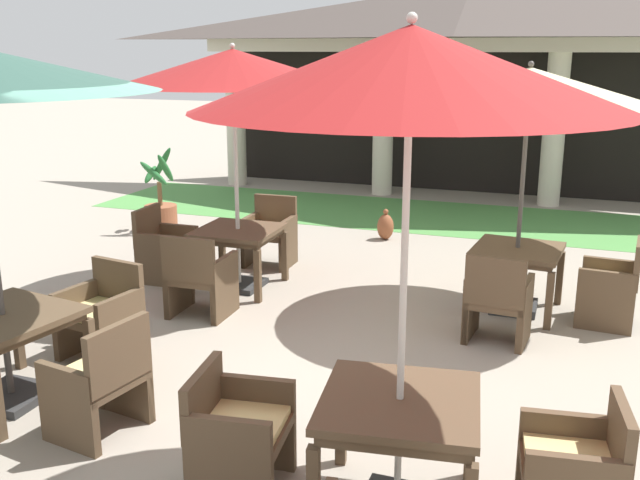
# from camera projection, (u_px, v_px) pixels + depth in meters

# --- Properties ---
(ground_plane) EXTENTS (60.00, 60.00, 0.00)m
(ground_plane) POSITION_uv_depth(u_px,v_px,m) (284.00, 414.00, 5.61)
(ground_plane) COLOR #9E9384
(background_pavilion) EXTENTS (10.48, 2.52, 3.83)m
(background_pavilion) POSITION_uv_depth(u_px,v_px,m) (471.00, 35.00, 12.88)
(background_pavilion) COLOR beige
(background_pavilion) RESTS_ON ground
(lawn_strip) EXTENTS (12.28, 2.51, 0.01)m
(lawn_strip) POSITION_uv_depth(u_px,v_px,m) (446.00, 217.00, 12.07)
(lawn_strip) COLOR #519347
(lawn_strip) RESTS_ON ground
(patio_table_near_foreground) EXTENTS (0.93, 0.93, 0.71)m
(patio_table_near_foreground) POSITION_uv_depth(u_px,v_px,m) (238.00, 237.00, 8.42)
(patio_table_near_foreground) COLOR brown
(patio_table_near_foreground) RESTS_ON ground
(patio_umbrella_near_foreground) EXTENTS (2.61, 2.61, 2.80)m
(patio_umbrella_near_foreground) POSITION_uv_depth(u_px,v_px,m) (233.00, 69.00, 7.93)
(patio_umbrella_near_foreground) COLOR #2D2D2D
(patio_umbrella_near_foreground) RESTS_ON ground
(patio_chair_near_foreground_south) EXTENTS (0.62, 0.59, 0.90)m
(patio_chair_near_foreground_south) POSITION_uv_depth(u_px,v_px,m) (199.00, 278.00, 7.57)
(patio_chair_near_foreground_south) COLOR brown
(patio_chair_near_foreground_south) RESTS_ON ground
(patio_chair_near_foreground_west) EXTENTS (0.58, 0.60, 0.89)m
(patio_chair_near_foreground_west) POSITION_uv_depth(u_px,v_px,m) (164.00, 247.00, 8.78)
(patio_chair_near_foreground_west) COLOR brown
(patio_chair_near_foreground_west) RESTS_ON ground
(patio_chair_near_foreground_north) EXTENTS (0.61, 0.56, 0.88)m
(patio_chair_near_foreground_north) POSITION_uv_depth(u_px,v_px,m) (270.00, 234.00, 9.38)
(patio_chair_near_foreground_north) COLOR brown
(patio_chair_near_foreground_north) RESTS_ON ground
(patio_table_mid_left) EXTENTS (1.04, 1.04, 0.75)m
(patio_table_mid_left) POSITION_uv_depth(u_px,v_px,m) (400.00, 414.00, 4.29)
(patio_table_mid_left) COLOR brown
(patio_table_mid_left) RESTS_ON ground
(patio_umbrella_mid_left) EXTENTS (2.34, 2.34, 2.93)m
(patio_umbrella_mid_left) POSITION_uv_depth(u_px,v_px,m) (410.00, 71.00, 3.78)
(patio_umbrella_mid_left) COLOR #2D2D2D
(patio_umbrella_mid_left) RESTS_ON ground
(patio_chair_mid_left_west) EXTENTS (0.64, 0.69, 0.81)m
(patio_chair_mid_left_west) POSITION_uv_depth(u_px,v_px,m) (237.00, 433.00, 4.56)
(patio_chair_mid_left_west) COLOR brown
(patio_chair_mid_left_west) RESTS_ON ground
(patio_chair_mid_left_east) EXTENTS (0.62, 0.62, 0.83)m
(patio_chair_mid_left_east) POSITION_uv_depth(u_px,v_px,m) (576.00, 472.00, 4.15)
(patio_chair_mid_left_east) COLOR brown
(patio_chair_mid_left_east) RESTS_ON ground
(patio_table_mid_right) EXTENTS (0.96, 0.96, 0.70)m
(patio_table_mid_right) POSITION_uv_depth(u_px,v_px,m) (517.00, 256.00, 7.67)
(patio_table_mid_right) COLOR brown
(patio_table_mid_right) RESTS_ON ground
(patio_umbrella_mid_right) EXTENTS (2.58, 2.58, 2.62)m
(patio_umbrella_mid_right) POSITION_uv_depth(u_px,v_px,m) (529.00, 89.00, 7.22)
(patio_umbrella_mid_right) COLOR #2D2D2D
(patio_umbrella_mid_right) RESTS_ON ground
(patio_chair_mid_right_east) EXTENTS (0.60, 0.59, 0.91)m
(patio_chair_mid_right_east) POSITION_uv_depth(u_px,v_px,m) (612.00, 286.00, 7.33)
(patio_chair_mid_right_east) COLOR brown
(patio_chair_mid_right_east) RESTS_ON ground
(patio_chair_mid_right_south) EXTENTS (0.62, 0.56, 0.90)m
(patio_chair_mid_right_south) POSITION_uv_depth(u_px,v_px,m) (497.00, 302.00, 6.88)
(patio_chair_mid_right_south) COLOR brown
(patio_chair_mid_right_south) RESTS_ON ground
(patio_table_far_back) EXTENTS (1.11, 1.11, 0.74)m
(patio_table_far_back) POSITION_uv_depth(u_px,v_px,m) (3.00, 326.00, 5.67)
(patio_table_far_back) COLOR brown
(patio_table_far_back) RESTS_ON ground
(patio_chair_far_back_north) EXTENTS (0.69, 0.67, 0.85)m
(patio_chair_far_back_north) POSITION_uv_depth(u_px,v_px,m) (102.00, 315.00, 6.59)
(patio_chair_far_back_north) COLOR brown
(patio_chair_far_back_north) RESTS_ON ground
(patio_chair_far_back_east) EXTENTS (0.63, 0.69, 0.89)m
(patio_chair_far_back_east) POSITION_uv_depth(u_px,v_px,m) (100.00, 382.00, 5.24)
(patio_chair_far_back_east) COLOR brown
(patio_chair_far_back_east) RESTS_ON ground
(potted_palm_left_edge) EXTENTS (0.52, 0.53, 1.29)m
(potted_palm_left_edge) POSITION_uv_depth(u_px,v_px,m) (161.00, 209.00, 11.18)
(potted_palm_left_edge) COLOR #995638
(potted_palm_left_edge) RESTS_ON ground
(terracotta_urn) EXTENTS (0.24, 0.24, 0.46)m
(terracotta_urn) POSITION_uv_depth(u_px,v_px,m) (385.00, 226.00, 10.66)
(terracotta_urn) COLOR brown
(terracotta_urn) RESTS_ON ground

